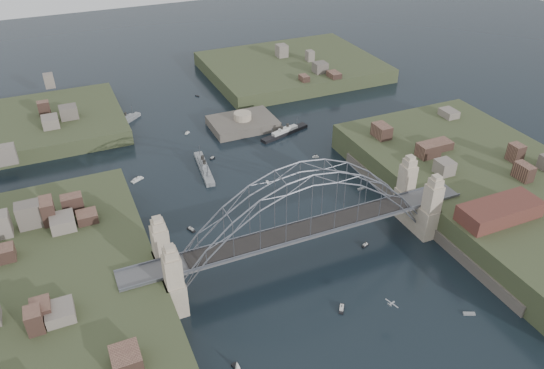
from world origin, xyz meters
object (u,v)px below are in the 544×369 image
at_px(bridge, 305,216).
at_px(naval_cruiser_far, 125,122).
at_px(fort_island, 243,128).
at_px(ocean_liner, 285,132).
at_px(wharf_shed, 500,211).
at_px(naval_cruiser_near, 204,168).

height_order(bridge, naval_cruiser_far, bridge).
relative_size(fort_island, ocean_liner, 1.16).
relative_size(fort_island, naval_cruiser_far, 1.68).
distance_m(bridge, wharf_shed, 46.23).
relative_size(naval_cruiser_far, ocean_liner, 0.69).
xyz_separation_m(fort_island, ocean_liner, (10.93, -10.72, 1.06)).
bearing_deg(bridge, ocean_liner, 68.85).
bearing_deg(naval_cruiser_near, bridge, -79.21).
distance_m(fort_island, naval_cruiser_far, 41.62).
bearing_deg(naval_cruiser_far, naval_cruiser_near, -69.25).
xyz_separation_m(bridge, naval_cruiser_near, (-9.09, 47.68, -11.43)).
bearing_deg(bridge, naval_cruiser_near, 100.79).
xyz_separation_m(naval_cruiser_near, naval_cruiser_far, (-15.77, 41.61, -0.09)).
relative_size(naval_cruiser_near, ocean_liner, 1.03).
bearing_deg(ocean_liner, wharf_shed, -73.96).
xyz_separation_m(wharf_shed, naval_cruiser_far, (-68.86, 103.29, -9.19)).
height_order(wharf_shed, ocean_liner, wharf_shed).
xyz_separation_m(fort_island, naval_cruiser_near, (-21.09, -22.32, 1.24)).
bearing_deg(ocean_liner, naval_cruiser_near, -160.09).
bearing_deg(fort_island, ocean_liner, -44.45).
relative_size(bridge, naval_cruiser_near, 4.32).
bearing_deg(bridge, fort_island, 80.27).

